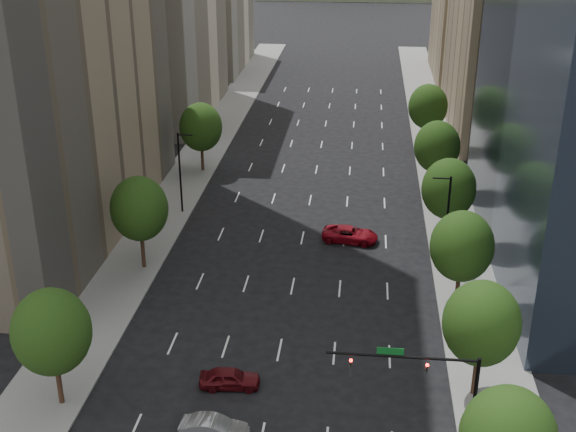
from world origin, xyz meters
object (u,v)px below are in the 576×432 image
(car_red_far, at_px, (350,234))
(traffic_signal, at_px, (434,382))
(car_silver, at_px, (214,428))
(car_maroon, at_px, (230,378))

(car_red_far, bearing_deg, traffic_signal, -161.75)
(car_silver, bearing_deg, car_maroon, 1.84)
(car_maroon, bearing_deg, traffic_signal, -116.09)
(car_maroon, height_order, car_red_far, car_red_far)
(car_maroon, distance_m, car_red_far, 25.80)
(traffic_signal, xyz_separation_m, car_silver, (-13.53, -0.28, -4.45))
(car_silver, bearing_deg, car_red_far, -12.02)
(car_silver, bearing_deg, traffic_signal, -86.29)
(car_red_far, bearing_deg, car_maroon, 169.90)
(traffic_signal, distance_m, car_maroon, 15.06)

